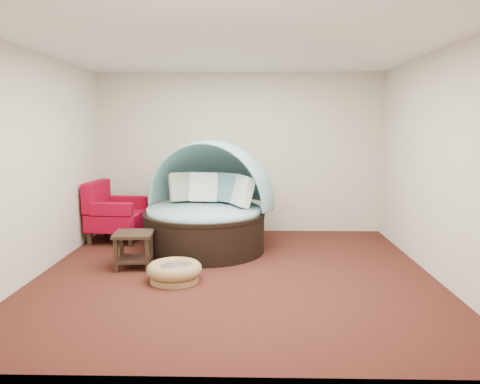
{
  "coord_description": "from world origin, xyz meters",
  "views": [
    {
      "loc": [
        0.2,
        -5.8,
        1.88
      ],
      "look_at": [
        0.05,
        0.6,
        0.98
      ],
      "focal_mm": 35.0,
      "sensor_mm": 36.0,
      "label": 1
    }
  ],
  "objects_px": {
    "canopy_daybed": "(207,199)",
    "side_table": "(134,245)",
    "pet_basket": "(174,271)",
    "red_armchair": "(113,214)"
  },
  "relations": [
    {
      "from": "canopy_daybed",
      "to": "side_table",
      "type": "xyz_separation_m",
      "value": [
        -0.9,
        -0.97,
        -0.46
      ]
    },
    {
      "from": "pet_basket",
      "to": "canopy_daybed",
      "type": "bearing_deg",
      "value": 79.8
    },
    {
      "from": "pet_basket",
      "to": "side_table",
      "type": "bearing_deg",
      "value": 139.54
    },
    {
      "from": "canopy_daybed",
      "to": "pet_basket",
      "type": "distance_m",
      "value": 1.66
    },
    {
      "from": "canopy_daybed",
      "to": "side_table",
      "type": "distance_m",
      "value": 1.4
    },
    {
      "from": "side_table",
      "to": "red_armchair",
      "type": "bearing_deg",
      "value": 115.6
    },
    {
      "from": "red_armchair",
      "to": "side_table",
      "type": "relative_size",
      "value": 1.82
    },
    {
      "from": "canopy_daybed",
      "to": "red_armchair",
      "type": "bearing_deg",
      "value": -175.84
    },
    {
      "from": "pet_basket",
      "to": "red_armchair",
      "type": "relative_size",
      "value": 0.76
    },
    {
      "from": "canopy_daybed",
      "to": "pet_basket",
      "type": "height_order",
      "value": "canopy_daybed"
    }
  ]
}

